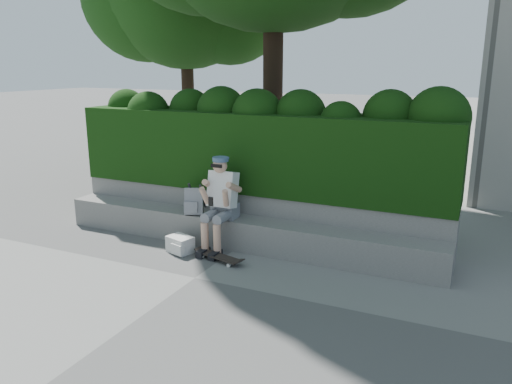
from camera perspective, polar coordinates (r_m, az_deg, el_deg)
The scene contains 8 objects.
ground at distance 6.54m, azimuth -6.98°, elevation -9.72°, with size 80.00×80.00×0.00m, color slate.
bench_ledge at distance 7.47m, azimuth -1.98°, elevation -4.64°, with size 6.00×0.45×0.45m, color gray.
planter_wall at distance 7.83m, azimuth -0.42°, elevation -2.57°, with size 6.00×0.50×0.75m, color gray.
hedge at distance 7.80m, azimuth 0.27°, elevation 4.74°, with size 6.00×1.00×1.20m, color black.
person at distance 7.25m, azimuth -4.04°, elevation -0.90°, with size 0.40×0.76×1.38m.
skateboard at distance 7.01m, azimuth -4.26°, elevation -7.38°, with size 0.74×0.35×0.08m.
backpack_plaid at distance 7.59m, azimuth -7.08°, elevation -1.05°, with size 0.28×0.15×0.40m, color #9E9FA3.
backpack_ground at distance 7.38m, azimuth -8.66°, elevation -5.93°, with size 0.37×0.26×0.24m, color silver.
Camera 1 is at (3.20, -5.04, 2.66)m, focal length 35.00 mm.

